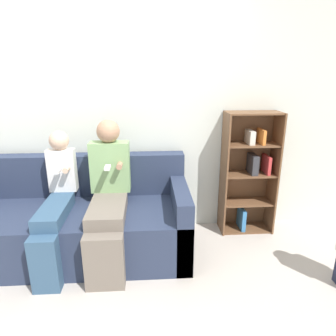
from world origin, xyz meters
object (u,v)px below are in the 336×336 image
Objects in this scene: couch at (77,222)px; bookshelf at (248,172)px; child_seated at (55,202)px; adult_seated at (108,192)px.

bookshelf is at bearing 11.08° from couch.
child_seated is at bearing -131.99° from couch.
child_seated reaches higher than couch.
adult_seated is 1.09× the size of child_seated.
bookshelf is at bearing 14.61° from child_seated.
adult_seated is 0.47m from child_seated.
adult_seated reaches higher than couch.
bookshelf is (1.43, 0.46, 0.00)m from adult_seated.
couch is at bearing 160.77° from adult_seated.
bookshelf reaches higher than couch.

